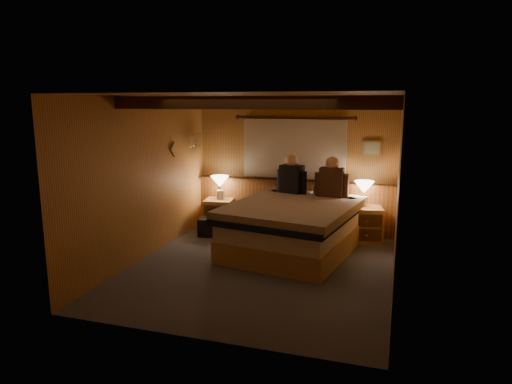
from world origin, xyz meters
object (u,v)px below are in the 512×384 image
at_px(person_left, 292,177).
at_px(duffel_bag, 214,227).
at_px(nightstand_left, 219,214).
at_px(bed, 294,227).
at_px(person_right, 332,180).
at_px(lamp_right, 364,189).
at_px(lamp_left, 220,183).
at_px(nightstand_right, 365,224).

relative_size(person_left, duffel_bag, 1.22).
bearing_deg(nightstand_left, bed, -36.51).
bearing_deg(person_right, lamp_right, 25.72).
bearing_deg(person_right, bed, -120.04).
bearing_deg(person_right, person_left, 174.41).
height_order(bed, person_left, person_left).
height_order(lamp_right, person_left, person_left).
xyz_separation_m(bed, lamp_left, (-1.61, 0.94, 0.45)).
bearing_deg(person_right, lamp_left, 177.26).
distance_m(lamp_right, duffel_bag, 2.66).
bearing_deg(duffel_bag, person_left, 8.49).
relative_size(lamp_left, person_right, 0.62).
distance_m(nightstand_left, person_left, 1.59).
distance_m(nightstand_left, lamp_right, 2.68).
bearing_deg(nightstand_right, nightstand_left, 167.64).
xyz_separation_m(nightstand_right, duffel_bag, (-2.56, -0.46, -0.13)).
bearing_deg(lamp_right, nightstand_left, -179.55).
bearing_deg(duffel_bag, nightstand_right, 1.56).
distance_m(person_left, person_right, 0.71).
distance_m(person_left, duffel_bag, 1.62).
relative_size(nightstand_left, lamp_right, 1.29).
bearing_deg(person_right, duffel_bag, -168.36).
height_order(nightstand_right, person_right, person_right).
xyz_separation_m(nightstand_left, nightstand_right, (2.65, -0.02, 0.02)).
bearing_deg(person_left, nightstand_right, 19.47).
bearing_deg(person_left, lamp_left, -168.07).
bearing_deg(person_left, person_right, 7.62).
bearing_deg(duffel_bag, lamp_right, 2.56).
bearing_deg(bed, person_right, 66.46).
bearing_deg(person_right, nightstand_right, 20.71).
bearing_deg(duffel_bag, bed, -24.22).
height_order(lamp_left, duffel_bag, lamp_left).
distance_m(nightstand_left, duffel_bag, 0.50).
height_order(nightstand_left, lamp_left, lamp_left).
xyz_separation_m(nightstand_left, person_left, (1.39, -0.08, 0.77)).
height_order(nightstand_left, duffel_bag, nightstand_left).
bearing_deg(lamp_left, bed, -30.25).
xyz_separation_m(nightstand_left, duffel_bag, (0.10, -0.47, -0.11)).
bearing_deg(lamp_left, person_left, -4.79).
xyz_separation_m(lamp_left, duffel_bag, (0.09, -0.51, -0.69)).
xyz_separation_m(nightstand_left, lamp_left, (0.01, 0.04, 0.58)).
bearing_deg(person_left, lamp_right, 21.31).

